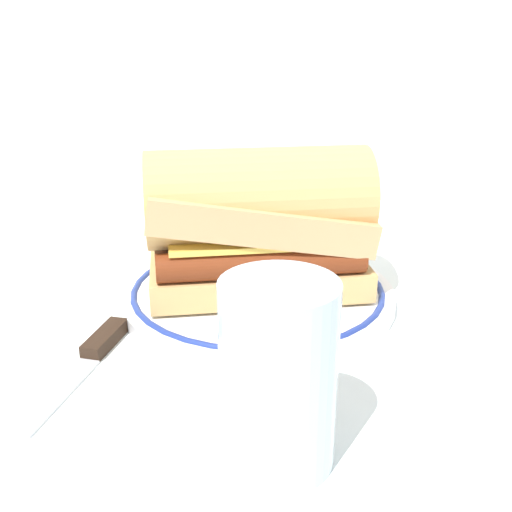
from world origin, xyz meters
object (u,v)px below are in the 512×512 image
(plate, at_px, (256,293))
(butter_knife, at_px, (85,361))
(drinking_glass, at_px, (278,388))
(sausage_sandwich, at_px, (256,221))
(salt_shaker, at_px, (197,185))

(plate, relative_size, butter_knife, 1.69)
(drinking_glass, relative_size, butter_knife, 0.77)
(plate, height_order, butter_knife, plate)
(drinking_glass, bearing_deg, sausage_sandwich, 100.42)
(salt_shaker, height_order, butter_knife, salt_shaker)
(plate, bearing_deg, drinking_glass, -79.58)
(sausage_sandwich, bearing_deg, butter_knife, -145.87)
(salt_shaker, bearing_deg, drinking_glass, -72.38)
(plate, relative_size, salt_shaker, 3.10)
(plate, relative_size, sausage_sandwich, 1.17)
(drinking_glass, distance_m, butter_knife, 0.19)
(plate, xyz_separation_m, sausage_sandwich, (0.00, 0.00, 0.07))
(drinking_glass, bearing_deg, plate, 100.42)
(plate, distance_m, sausage_sandwich, 0.07)
(drinking_glass, xyz_separation_m, butter_knife, (-0.16, 0.09, -0.05))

